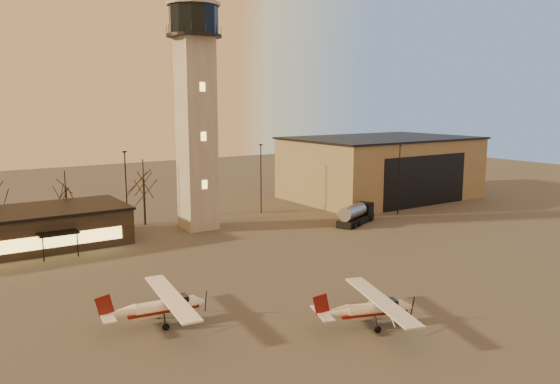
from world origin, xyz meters
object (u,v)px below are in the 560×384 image
Objects in this scene: control_tower at (196,101)px; cessna_rear at (167,310)px; hangar at (381,167)px; terminal at (8,231)px; fuel_truck at (356,216)px; cessna_front at (376,313)px.

control_tower is 34.38m from cessna_rear.
cessna_rear is at bearing -149.09° from hangar.
fuel_truck is (40.60, -11.37, -1.06)m from terminal.
control_tower reaches higher than terminal.
cessna_front is at bearing -62.89° from terminal.
hangar is 2.99× the size of cessna_front.
terminal reaches higher than cessna_front.
cessna_rear is at bearing -176.59° from fuel_truck.
cessna_rear reaches higher than cessna_front.
terminal is at bearing 140.68° from fuel_truck.
cessna_front is at bearing -152.76° from fuel_truck.
control_tower is at bearing -5.15° from terminal.
cessna_front is 0.95× the size of cessna_rear.
terminal is at bearing 174.85° from control_tower.
cessna_front is at bearing -134.34° from hangar.
fuel_truck is (18.60, -9.39, -15.23)m from control_tower.
cessna_rear is 38.06m from fuel_truck.
cessna_front is 1.33× the size of fuel_truck.
control_tower is at bearing 67.56° from cessna_rear.
terminal is at bearing -178.03° from hangar.
control_tower is 37.90m from hangar.
control_tower is 3.04× the size of cessna_rear.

